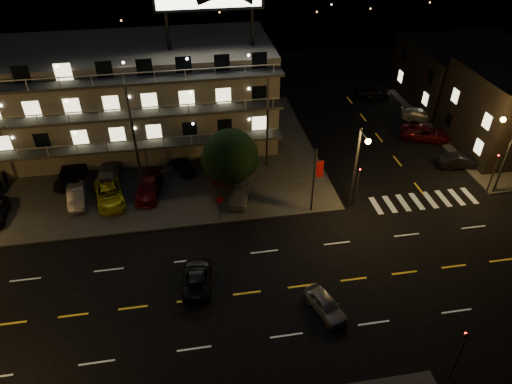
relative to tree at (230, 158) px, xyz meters
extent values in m
plane|color=black|center=(1.63, -12.09, -3.97)|extent=(140.00, 140.00, 0.00)
cube|color=#343432|center=(-12.37, 7.91, -3.90)|extent=(44.00, 24.00, 0.15)
cube|color=#343432|center=(31.63, 7.91, -3.90)|extent=(16.00, 24.00, 0.15)
cube|color=gray|center=(-8.37, 11.91, 1.03)|extent=(28.00, 12.00, 10.00)
cube|color=gray|center=(-8.37, 11.91, 6.28)|extent=(28.00, 12.00, 0.50)
cube|color=#343432|center=(-8.37, 5.01, -0.82)|extent=(28.00, 1.80, 0.25)
cube|color=#343432|center=(-8.37, 5.01, 2.38)|extent=(28.00, 1.80, 0.25)
cube|color=#343432|center=(-8.37, 5.01, 5.58)|extent=(28.00, 1.80, 0.25)
cylinder|color=black|center=(-4.37, 9.91, 8.28)|extent=(0.36, 0.36, 3.50)
cylinder|color=black|center=(3.63, 9.91, 8.28)|extent=(0.36, 0.36, 3.50)
cube|color=black|center=(31.63, 15.91, -0.47)|extent=(14.00, 12.00, 7.00)
cylinder|color=#2D2D30|center=(10.13, -3.79, 0.03)|extent=(0.20, 0.20, 8.00)
cylinder|color=#2D2D30|center=(10.13, -4.59, 3.83)|extent=(0.12, 1.80, 0.12)
sphere|color=#FFAD3F|center=(10.13, -5.39, 3.73)|extent=(0.44, 0.44, 0.44)
cylinder|color=#2D2D30|center=(24.13, -3.79, 0.03)|extent=(0.20, 0.20, 8.00)
cylinder|color=#2D2D30|center=(23.33, -3.79, 3.83)|extent=(1.80, 0.12, 0.12)
sphere|color=#FFAD3F|center=(22.53, -3.79, 3.73)|extent=(0.44, 0.44, 0.44)
cylinder|color=#2D2D30|center=(10.63, -3.59, -2.17)|extent=(0.14, 0.14, 3.60)
imported|color=black|center=(10.63, -3.59, 0.13)|extent=(0.20, 0.16, 1.00)
sphere|color=#FF0C0C|center=(10.63, -3.71, 0.03)|extent=(0.14, 0.14, 0.14)
cylinder|color=#2D2D30|center=(10.63, -20.59, -2.17)|extent=(0.14, 0.14, 3.60)
imported|color=black|center=(10.63, -20.59, 0.13)|extent=(0.20, 0.16, 1.00)
sphere|color=#FF0C0C|center=(10.63, -20.47, 0.03)|extent=(0.14, 0.14, 0.14)
cylinder|color=#2D2D30|center=(23.63, -3.59, -2.17)|extent=(0.14, 0.14, 3.60)
imported|color=black|center=(23.63, -3.59, 0.13)|extent=(0.16, 0.20, 1.00)
sphere|color=#FF0C0C|center=(23.51, -3.59, 0.03)|extent=(0.14, 0.14, 0.14)
cylinder|color=#2D2D30|center=(6.63, -3.69, -0.77)|extent=(0.16, 0.16, 6.40)
cube|color=#A50B12|center=(7.08, -3.69, 0.43)|extent=(0.60, 0.04, 1.60)
cylinder|color=#2D2D30|center=(-1.37, -3.49, -2.87)|extent=(0.08, 0.08, 2.20)
cylinder|color=#A50B12|center=(-1.37, -3.54, -1.82)|extent=(0.91, 0.04, 0.91)
cylinder|color=black|center=(0.05, -0.01, -2.69)|extent=(0.47, 0.47, 2.27)
sphere|color=black|center=(0.05, -0.01, 0.15)|extent=(4.92, 4.92, 4.92)
sphere|color=black|center=(-1.09, 0.37, -0.42)|extent=(3.03, 3.03, 3.03)
sphere|color=black|center=(1.09, -0.39, -0.23)|extent=(2.84, 2.84, 2.84)
imported|color=gray|center=(-13.84, 0.89, -3.14)|extent=(2.00, 4.32, 1.37)
imported|color=gold|center=(-10.92, 0.57, -3.11)|extent=(3.35, 5.48, 1.42)
imported|color=#550C10|center=(-7.43, 1.10, -3.11)|extent=(2.81, 5.18, 1.42)
imported|color=gray|center=(0.63, -1.19, -3.13)|extent=(2.65, 4.35, 1.38)
imported|color=black|center=(-14.83, 4.64, -3.10)|extent=(2.66, 5.33, 1.45)
imported|color=gray|center=(-11.28, 4.51, -3.10)|extent=(2.24, 5.06, 1.45)
imported|color=black|center=(-4.22, 4.55, -3.20)|extent=(2.61, 3.92, 1.24)
imported|color=#550C10|center=(-0.99, 3.29, -3.06)|extent=(1.98, 4.74, 1.52)
imported|color=black|center=(23.22, 0.80, -3.28)|extent=(4.39, 2.12, 1.39)
imported|color=#550C10|center=(22.43, 6.76, -3.23)|extent=(5.90, 4.37, 1.49)
imported|color=gray|center=(24.00, 11.35, -3.33)|extent=(4.77, 2.95, 1.29)
imported|color=black|center=(20.86, 18.16, -3.22)|extent=(4.72, 2.96, 1.50)
imported|color=gray|center=(4.69, -14.54, -3.35)|extent=(2.55, 3.94, 1.25)
imported|color=black|center=(-3.82, -10.55, -3.36)|extent=(2.45, 4.57, 1.22)
camera|label=1|loc=(-3.41, -34.04, 21.14)|focal=32.00mm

